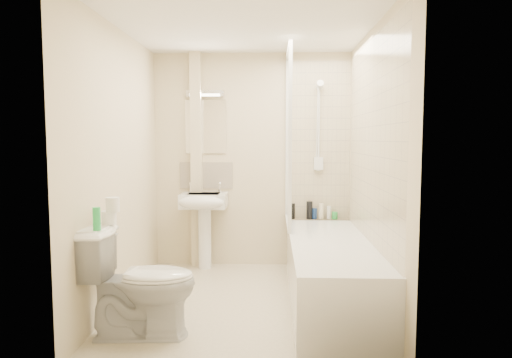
{
  "coord_description": "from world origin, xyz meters",
  "views": [
    {
      "loc": [
        0.25,
        -3.91,
        1.44
      ],
      "look_at": [
        0.09,
        0.2,
        1.08
      ],
      "focal_mm": 32.0,
      "sensor_mm": 36.0,
      "label": 1
    }
  ],
  "objects": [
    {
      "name": "floor",
      "position": [
        0.0,
        0.0,
        0.0
      ],
      "size": [
        2.5,
        2.5,
        0.0
      ],
      "primitive_type": "plane",
      "color": "beige",
      "rests_on": "ground"
    },
    {
      "name": "wall_back",
      "position": [
        0.0,
        1.25,
        1.2
      ],
      "size": [
        2.2,
        0.02,
        2.4
      ],
      "primitive_type": "cube",
      "color": "beige",
      "rests_on": "ground"
    },
    {
      "name": "wall_left",
      "position": [
        -1.1,
        0.0,
        1.2
      ],
      "size": [
        0.02,
        2.5,
        2.4
      ],
      "primitive_type": "cube",
      "color": "beige",
      "rests_on": "ground"
    },
    {
      "name": "wall_right",
      "position": [
        1.1,
        0.0,
        1.2
      ],
      "size": [
        0.02,
        2.5,
        2.4
      ],
      "primitive_type": "cube",
      "color": "beige",
      "rests_on": "ground"
    },
    {
      "name": "ceiling",
      "position": [
        0.0,
        0.0,
        2.4
      ],
      "size": [
        2.2,
        2.5,
        0.02
      ],
      "primitive_type": "cube",
      "color": "white",
      "rests_on": "wall_back"
    },
    {
      "name": "tile_back",
      "position": [
        0.75,
        1.24,
        1.42
      ],
      "size": [
        0.7,
        0.01,
        1.75
      ],
      "primitive_type": "cube",
      "color": "beige",
      "rests_on": "wall_back"
    },
    {
      "name": "tile_right",
      "position": [
        1.09,
        0.02,
        1.42
      ],
      "size": [
        0.01,
        2.1,
        1.75
      ],
      "primitive_type": "cube",
      "color": "beige",
      "rests_on": "wall_right"
    },
    {
      "name": "pipe_boxing",
      "position": [
        -0.62,
        1.19,
        1.2
      ],
      "size": [
        0.12,
        0.12,
        2.4
      ],
      "primitive_type": "cube",
      "color": "beige",
      "rests_on": "ground"
    },
    {
      "name": "splashback",
      "position": [
        -0.52,
        1.24,
        1.03
      ],
      "size": [
        0.6,
        0.02,
        0.3
      ],
      "primitive_type": "cube",
      "color": "beige",
      "rests_on": "wall_back"
    },
    {
      "name": "mirror",
      "position": [
        -0.52,
        1.24,
        1.58
      ],
      "size": [
        0.46,
        0.01,
        0.6
      ],
      "primitive_type": "cube",
      "color": "white",
      "rests_on": "wall_back"
    },
    {
      "name": "strip_light",
      "position": [
        -0.52,
        1.22,
        1.95
      ],
      "size": [
        0.42,
        0.07,
        0.07
      ],
      "primitive_type": "cube",
      "color": "silver",
      "rests_on": "wall_back"
    },
    {
      "name": "bathtub",
      "position": [
        0.75,
        0.02,
        0.29
      ],
      "size": [
        0.7,
        2.1,
        0.55
      ],
      "color": "white",
      "rests_on": "ground"
    },
    {
      "name": "shower_screen",
      "position": [
        0.4,
        0.8,
        1.45
      ],
      "size": [
        0.04,
        0.92,
        1.8
      ],
      "color": "white",
      "rests_on": "bathtub"
    },
    {
      "name": "shower_fixture",
      "position": [
        0.75,
        1.19,
        1.55
      ],
      "size": [
        0.1,
        0.16,
        0.99
      ],
      "color": "white",
      "rests_on": "wall_back"
    },
    {
      "name": "pedestal_sink",
      "position": [
        -0.52,
        1.01,
        0.68
      ],
      "size": [
        0.5,
        0.47,
        0.96
      ],
      "color": "white",
      "rests_on": "ground"
    },
    {
      "name": "bottle_black_a",
      "position": [
        0.46,
        1.16,
        0.64
      ],
      "size": [
        0.05,
        0.05,
        0.17
      ],
      "primitive_type": "cylinder",
      "color": "black",
      "rests_on": "bathtub"
    },
    {
      "name": "bottle_black_b",
      "position": [
        0.65,
        1.16,
        0.65
      ],
      "size": [
        0.07,
        0.07,
        0.2
      ],
      "primitive_type": "cylinder",
      "color": "black",
      "rests_on": "bathtub"
    },
    {
      "name": "bottle_blue",
      "position": [
        0.71,
        1.16,
        0.61
      ],
      "size": [
        0.05,
        0.05,
        0.12
      ],
      "primitive_type": "cylinder",
      "color": "navy",
      "rests_on": "bathtub"
    },
    {
      "name": "bottle_cream",
      "position": [
        0.78,
        1.16,
        0.64
      ],
      "size": [
        0.05,
        0.05,
        0.17
      ],
      "primitive_type": "cylinder",
      "color": "#F2E5BB",
      "rests_on": "bathtub"
    },
    {
      "name": "bottle_white_b",
      "position": [
        0.87,
        1.16,
        0.62
      ],
      "size": [
        0.05,
        0.05,
        0.15
      ],
      "primitive_type": "cylinder",
      "color": "silver",
      "rests_on": "bathtub"
    },
    {
      "name": "bottle_green",
      "position": [
        0.93,
        1.16,
        0.59
      ],
      "size": [
        0.06,
        0.06,
        0.08
      ],
      "primitive_type": "cylinder",
      "color": "green",
      "rests_on": "bathtub"
    },
    {
      "name": "toilet",
      "position": [
        -0.72,
        -0.7,
        0.4
      ],
      "size": [
        0.53,
        0.84,
        0.81
      ],
      "primitive_type": "imported",
      "rotation": [
        0.0,
        0.0,
        1.62
      ],
      "color": "white",
      "rests_on": "ground"
    },
    {
      "name": "toilet_roll_lower",
      "position": [
        -0.98,
        -0.59,
        0.86
      ],
      "size": [
        0.11,
        0.11,
        0.1
      ],
      "primitive_type": "cylinder",
      "color": "white",
      "rests_on": "toilet"
    },
    {
      "name": "toilet_roll_upper",
      "position": [
        -0.94,
        -0.62,
        0.96
      ],
      "size": [
        0.1,
        0.1,
        0.11
      ],
      "primitive_type": "cylinder",
      "color": "white",
      "rests_on": "toilet_roll_lower"
    },
    {
      "name": "green_bottle",
      "position": [
        -0.98,
        -0.83,
        0.89
      ],
      "size": [
        0.05,
        0.05,
        0.16
      ],
      "primitive_type": "cylinder",
      "color": "green",
      "rests_on": "toilet"
    }
  ]
}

